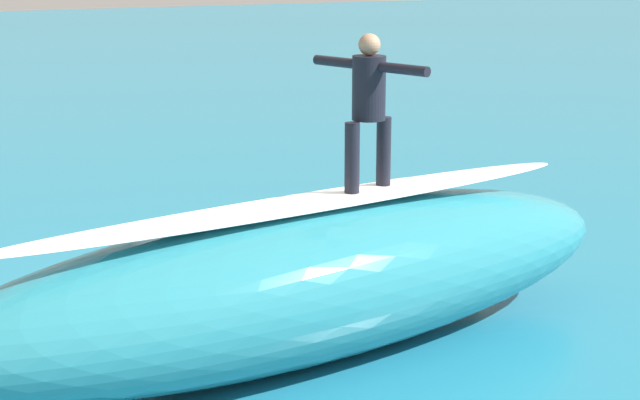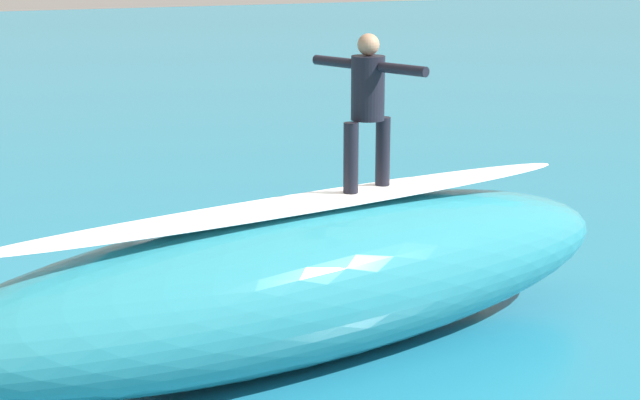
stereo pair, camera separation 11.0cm
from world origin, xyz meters
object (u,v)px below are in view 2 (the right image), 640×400
Objects in this scene: surfer_riding at (368,100)px; buoy_marker at (479,242)px; surfer_paddling at (273,259)px; surfboard_riding at (367,193)px; surfboard_paddling at (283,270)px.

buoy_marker is (-2.72, -1.76, -2.39)m from surfer_riding.
buoy_marker is at bearing -16.11° from surfer_paddling.
surfboard_riding is at bearing 32.84° from buoy_marker.
surfboard_riding is at bearing 116.37° from surfer_riding.
surfer_riding reaches higher than surfboard_riding.
surfer_paddling is (0.04, -2.51, -1.46)m from surfboard_riding.
surfer_riding is 3.51m from surfer_paddling.
surfboard_paddling is at bearing -110.76° from surfer_riding.
surfboard_paddling is (-0.09, -2.51, -2.65)m from surfer_riding.
buoy_marker is at bearing -165.79° from surfboard_riding.
surfboard_riding is 1.24× the size of surfer_riding.
surfer_paddling is 2.86m from buoy_marker.
surfer_riding reaches higher than surfboard_paddling.
surfer_paddling is 1.71× the size of buoy_marker.
surfboard_riding is 3.52m from buoy_marker.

